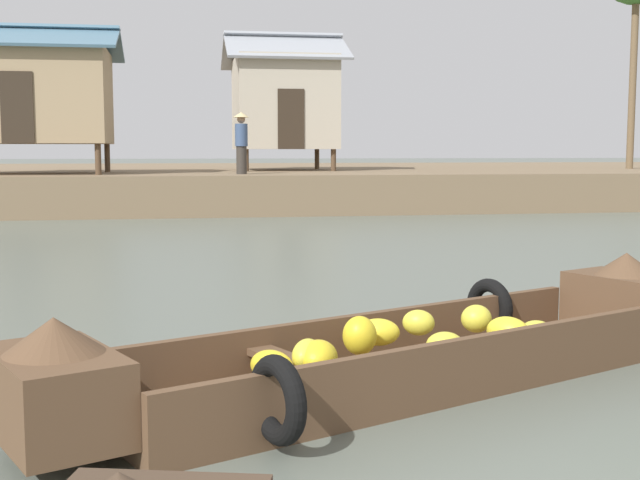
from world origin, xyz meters
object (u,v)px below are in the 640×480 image
Objects in this scene: banana_boat at (407,350)px; vendor_person at (241,140)px; stilt_house_mid_left at (284,102)px; stilt_house_left at (28,94)px.

vendor_person reaches higher than banana_boat.
vendor_person is (-1.69, -4.27, -1.26)m from stilt_house_mid_left.
banana_boat is 19.27m from stilt_house_left.
stilt_house_mid_left is at bearing 85.19° from banana_boat.
banana_boat is 1.28× the size of stilt_house_mid_left.
banana_boat is at bearing -72.95° from stilt_house_left.
stilt_house_left is 7.94m from stilt_house_mid_left.
stilt_house_left is at bearing 167.07° from vendor_person.
vendor_person is at bearing 89.69° from banana_boat.
banana_boat is 3.37× the size of vendor_person.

